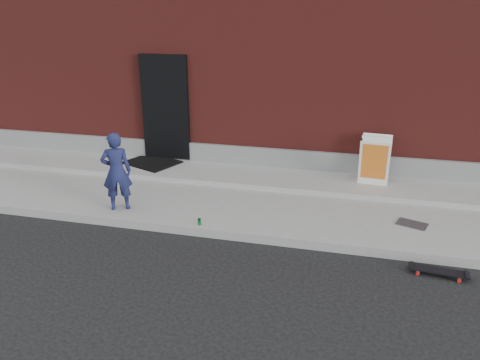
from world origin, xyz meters
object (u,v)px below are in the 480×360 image
(child, at_px, (117,172))
(skateboard, at_px, (438,271))
(soda_can, at_px, (199,222))
(pizza_sign, at_px, (375,160))

(child, relative_size, skateboard, 1.76)
(skateboard, height_order, soda_can, soda_can)
(child, xyz_separation_m, pizza_sign, (4.31, 2.05, -0.12))
(soda_can, bearing_deg, pizza_sign, 40.32)
(pizza_sign, xyz_separation_m, soda_can, (-2.75, -2.34, -0.51))
(pizza_sign, bearing_deg, child, -154.55)
(soda_can, bearing_deg, skateboard, -6.80)
(skateboard, xyz_separation_m, pizza_sign, (-0.85, 2.76, 0.64))
(skateboard, xyz_separation_m, soda_can, (-3.60, 0.43, 0.13))
(child, distance_m, pizza_sign, 4.77)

